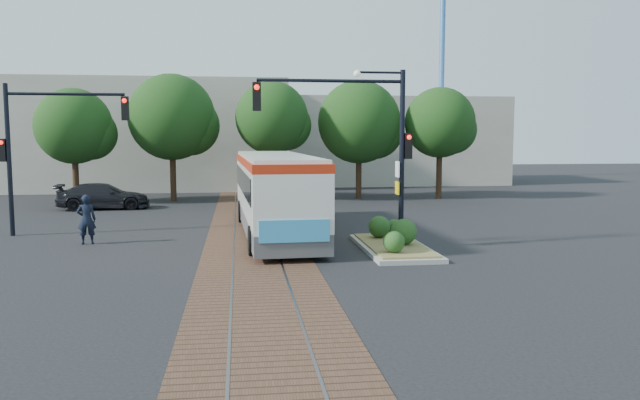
{
  "coord_description": "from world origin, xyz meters",
  "views": [
    {
      "loc": [
        -0.53,
        -21.93,
        3.98
      ],
      "look_at": [
        2.44,
        0.78,
        1.6
      ],
      "focal_mm": 35.0,
      "sensor_mm": 36.0,
      "label": 1
    }
  ],
  "objects_px": {
    "signal_pole_left": "(38,138)",
    "officer": "(86,219)",
    "traffic_island": "(394,240)",
    "signal_pole_main": "(367,130)",
    "parked_car": "(103,196)",
    "city_bus": "(275,190)"
  },
  "relations": [
    {
      "from": "signal_pole_left",
      "to": "parked_car",
      "type": "height_order",
      "value": "signal_pole_left"
    },
    {
      "from": "traffic_island",
      "to": "officer",
      "type": "xyz_separation_m",
      "value": [
        -10.91,
        2.5,
        0.59
      ]
    },
    {
      "from": "traffic_island",
      "to": "officer",
      "type": "height_order",
      "value": "officer"
    },
    {
      "from": "signal_pole_main",
      "to": "officer",
      "type": "xyz_separation_m",
      "value": [
        -9.95,
        2.41,
        -3.24
      ]
    },
    {
      "from": "officer",
      "to": "parked_car",
      "type": "distance_m",
      "value": 11.39
    },
    {
      "from": "signal_pole_main",
      "to": "parked_car",
      "type": "distance_m",
      "value": 18.31
    },
    {
      "from": "signal_pole_left",
      "to": "officer",
      "type": "relative_size",
      "value": 3.28
    },
    {
      "from": "city_bus",
      "to": "signal_pole_main",
      "type": "bearing_deg",
      "value": -54.57
    },
    {
      "from": "traffic_island",
      "to": "signal_pole_main",
      "type": "bearing_deg",
      "value": 174.64
    },
    {
      "from": "signal_pole_left",
      "to": "officer",
      "type": "xyz_separation_m",
      "value": [
        2.28,
        -2.39,
        -2.95
      ]
    },
    {
      "from": "signal_pole_left",
      "to": "signal_pole_main",
      "type": "bearing_deg",
      "value": -21.45
    },
    {
      "from": "signal_pole_main",
      "to": "officer",
      "type": "distance_m",
      "value": 10.74
    },
    {
      "from": "officer",
      "to": "signal_pole_main",
      "type": "bearing_deg",
      "value": 158.76
    },
    {
      "from": "city_bus",
      "to": "officer",
      "type": "bearing_deg",
      "value": -170.95
    },
    {
      "from": "signal_pole_main",
      "to": "signal_pole_left",
      "type": "distance_m",
      "value": 13.14
    },
    {
      "from": "parked_car",
      "to": "city_bus",
      "type": "bearing_deg",
      "value": -142.49
    },
    {
      "from": "traffic_island",
      "to": "signal_pole_main",
      "type": "xyz_separation_m",
      "value": [
        -0.96,
        0.09,
        3.83
      ]
    },
    {
      "from": "traffic_island",
      "to": "parked_car",
      "type": "bearing_deg",
      "value": 132.57
    },
    {
      "from": "city_bus",
      "to": "signal_pole_left",
      "type": "distance_m",
      "value": 9.55
    },
    {
      "from": "city_bus",
      "to": "officer",
      "type": "xyz_separation_m",
      "value": [
        -6.99,
        -1.41,
        -0.88
      ]
    },
    {
      "from": "signal_pole_main",
      "to": "signal_pole_left",
      "type": "xyz_separation_m",
      "value": [
        -12.23,
        4.8,
        -0.29
      ]
    },
    {
      "from": "signal_pole_left",
      "to": "officer",
      "type": "height_order",
      "value": "signal_pole_left"
    }
  ]
}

